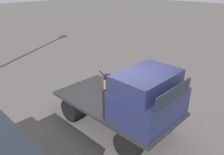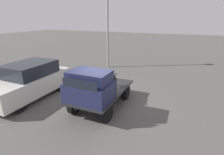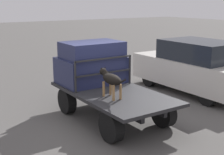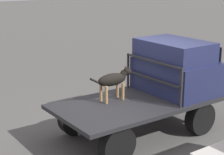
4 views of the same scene
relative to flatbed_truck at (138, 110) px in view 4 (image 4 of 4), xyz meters
name	(u,v)px [view 4 (image 4 of 4)]	position (x,y,z in m)	size (l,w,h in m)	color
ground_plane	(137,134)	(0.00, 0.00, -0.54)	(80.00, 80.00, 0.00)	#514F4C
flatbed_truck	(138,110)	(0.00, 0.00, 0.00)	(3.51, 1.83, 0.75)	black
truck_cab	(175,68)	(1.05, 0.00, 0.76)	(1.25, 1.71, 1.16)	#1E2347
truck_headboard	(153,73)	(0.39, 0.00, 0.74)	(0.04, 1.71, 0.80)	#232326
dog	(114,80)	(-0.39, 0.31, 0.65)	(1.05, 0.26, 0.69)	#9E7547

